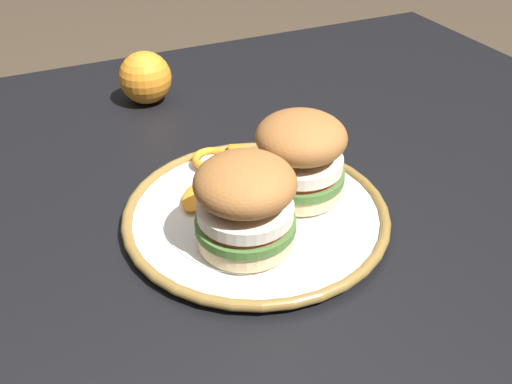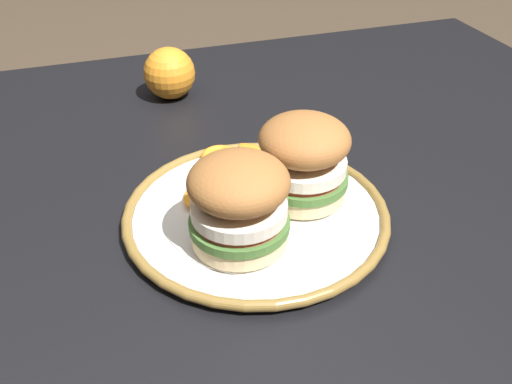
% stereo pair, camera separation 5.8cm
% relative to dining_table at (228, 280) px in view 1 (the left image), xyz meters
% --- Properties ---
extents(dining_table, '(1.37, 1.10, 0.78)m').
position_rel_dining_table_xyz_m(dining_table, '(0.00, 0.00, 0.00)').
color(dining_table, black).
rests_on(dining_table, ground).
extents(dinner_plate, '(0.31, 0.31, 0.02)m').
position_rel_dining_table_xyz_m(dinner_plate, '(0.03, -0.01, 0.10)').
color(dinner_plate, white).
rests_on(dinner_plate, dining_table).
extents(sandwich_half_left, '(0.14, 0.14, 0.10)m').
position_rel_dining_table_xyz_m(sandwich_half_left, '(0.09, -0.00, 0.16)').
color(sandwich_half_left, beige).
rests_on(sandwich_half_left, dinner_plate).
extents(sandwich_half_right, '(0.14, 0.14, 0.10)m').
position_rel_dining_table_xyz_m(sandwich_half_right, '(-0.00, -0.06, 0.16)').
color(sandwich_half_right, beige).
rests_on(sandwich_half_right, dinner_plate).
extents(orange_peel_curled, '(0.05, 0.05, 0.01)m').
position_rel_dining_table_xyz_m(orange_peel_curled, '(0.02, 0.10, 0.11)').
color(orange_peel_curled, orange).
rests_on(orange_peel_curled, dinner_plate).
extents(orange_peel_strip_long, '(0.05, 0.06, 0.01)m').
position_rel_dining_table_xyz_m(orange_peel_strip_long, '(-0.02, 0.03, 0.11)').
color(orange_peel_strip_long, orange).
rests_on(orange_peel_strip_long, dinner_plate).
extents(orange_peel_strip_short, '(0.05, 0.07, 0.01)m').
position_rel_dining_table_xyz_m(orange_peel_strip_short, '(0.07, 0.10, 0.11)').
color(orange_peel_strip_short, orange).
rests_on(orange_peel_strip_short, dinner_plate).
extents(whole_orange, '(0.08, 0.08, 0.08)m').
position_rel_dining_table_xyz_m(whole_orange, '(0.01, 0.35, 0.13)').
color(whole_orange, orange).
rests_on(whole_orange, dining_table).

